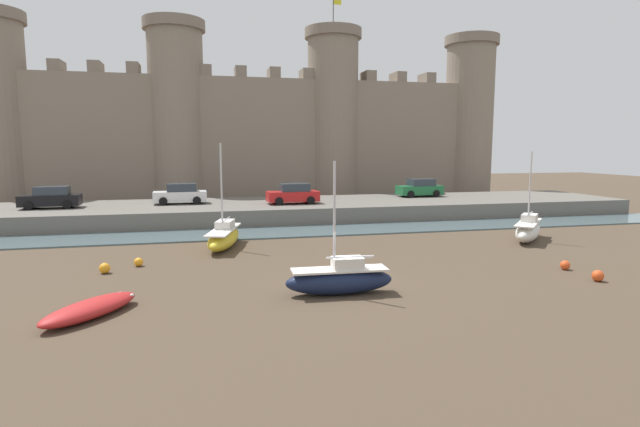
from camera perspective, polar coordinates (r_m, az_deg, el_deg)
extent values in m
plane|color=#4C3D2D|center=(20.99, 2.99, -8.42)|extent=(160.00, 160.00, 0.00)
cube|color=slate|center=(34.17, -3.47, -2.09)|extent=(80.00, 4.50, 0.10)
cube|color=#666059|center=(41.17, -5.18, 0.38)|extent=(60.06, 10.00, 1.29)
cube|color=gray|center=(52.66, -7.08, 8.15)|extent=(48.06, 2.80, 12.71)
cylinder|color=gray|center=(52.48, -15.99, 10.28)|extent=(5.31, 5.31, 17.04)
cylinder|color=#796B5D|center=(53.71, -16.36, 19.93)|extent=(5.95, 5.95, 1.00)
cylinder|color=gray|center=(54.17, 1.48, 10.48)|extent=(5.31, 5.31, 17.04)
cylinder|color=#796B5D|center=(55.36, 1.52, 19.84)|extent=(5.95, 5.95, 1.00)
cylinder|color=#4C4742|center=(55.82, 1.53, 21.85)|extent=(0.10, 0.10, 3.00)
cube|color=yellow|center=(56.24, 2.01, 23.00)|extent=(0.80, 0.04, 0.50)
cylinder|color=gray|center=(60.23, 16.63, 9.87)|extent=(5.31, 5.31, 17.04)
cylinder|color=#796B5D|center=(61.31, 16.96, 18.32)|extent=(5.95, 5.95, 1.00)
cube|color=gray|center=(54.47, -27.87, 14.62)|extent=(1.10, 2.52, 1.10)
cube|color=gray|center=(53.76, -24.24, 14.93)|extent=(1.10, 2.52, 1.10)
cube|color=gray|center=(53.25, -20.52, 15.19)|extent=(1.10, 2.52, 1.10)
cube|color=gray|center=(52.88, -12.91, 15.53)|extent=(1.10, 2.52, 1.10)
cube|color=gray|center=(53.03, -9.10, 15.60)|extent=(1.10, 2.52, 1.10)
cube|color=gray|center=(53.39, -5.32, 15.60)|extent=(1.10, 2.52, 1.10)
cube|color=gray|center=(53.96, -1.60, 15.55)|extent=(1.10, 2.52, 1.10)
cube|color=gray|center=(55.72, 5.52, 15.26)|extent=(1.10, 2.52, 1.10)
cube|color=gray|center=(56.88, 8.88, 15.05)|extent=(1.10, 2.52, 1.10)
cube|color=gray|center=(58.22, 12.10, 14.80)|extent=(1.10, 2.52, 1.10)
ellipsoid|color=red|center=(19.05, -24.77, -9.86)|extent=(3.38, 3.85, 0.59)
ellipsoid|color=#F23939|center=(19.04, -24.78, -9.69)|extent=(2.73, 3.13, 0.33)
cube|color=beige|center=(18.85, -25.46, -9.77)|extent=(0.99, 0.82, 0.06)
cube|color=beige|center=(20.00, -21.48, -8.64)|extent=(0.73, 0.65, 0.08)
ellipsoid|color=#141E3D|center=(19.90, 2.23, -7.76)|extent=(4.35, 1.38, 1.04)
cube|color=silver|center=(19.78, 2.24, -6.42)|extent=(3.83, 1.18, 0.08)
cube|color=silver|center=(19.79, 3.16, -5.65)|extent=(1.24, 0.83, 0.44)
cylinder|color=silver|center=(19.33, 1.65, -0.25)|extent=(0.10, 0.10, 4.23)
cylinder|color=silver|center=(19.77, 3.47, -4.98)|extent=(1.94, 0.16, 0.08)
ellipsoid|color=silver|center=(33.62, 22.67, -1.89)|extent=(4.38, 4.59, 1.18)
cube|color=silver|center=(33.54, 22.72, -0.96)|extent=(3.83, 4.01, 0.08)
cube|color=silver|center=(33.88, 22.82, -0.44)|extent=(1.58, 1.61, 0.44)
cylinder|color=silver|center=(33.05, 22.86, 2.78)|extent=(0.10, 0.10, 4.35)
cylinder|color=silver|center=(33.97, 22.87, -0.03)|extent=(1.60, 1.72, 0.08)
ellipsoid|color=yellow|center=(29.38, -10.93, -2.81)|extent=(2.69, 5.67, 1.10)
cube|color=silver|center=(29.29, -10.96, -1.83)|extent=(2.32, 4.98, 0.08)
cube|color=silver|center=(29.65, -10.81, -1.20)|extent=(1.25, 1.71, 0.44)
cylinder|color=silver|center=(28.73, -11.20, 3.01)|extent=(0.10, 0.10, 4.93)
cylinder|color=silver|center=(29.75, -10.76, -0.73)|extent=(0.68, 2.42, 0.08)
sphere|color=#E04C1E|center=(24.91, 29.17, -6.23)|extent=(0.50, 0.50, 0.50)
sphere|color=orange|center=(25.16, -23.39, -5.76)|extent=(0.49, 0.49, 0.49)
sphere|color=#E04C1E|center=(26.50, 26.21, -5.32)|extent=(0.45, 0.45, 0.45)
sphere|color=orange|center=(26.03, -20.03, -5.23)|extent=(0.43, 0.43, 0.43)
cube|color=black|center=(41.97, -28.44, 1.34)|extent=(4.17, 1.87, 0.80)
cube|color=#2D3842|center=(41.88, -28.30, 2.30)|extent=(2.32, 1.59, 0.64)
cylinder|color=black|center=(41.48, -30.38, 0.77)|extent=(0.65, 0.21, 0.64)
cylinder|color=black|center=(43.12, -29.82, 1.02)|extent=(0.65, 0.21, 0.64)
cylinder|color=black|center=(40.90, -26.94, 0.90)|extent=(0.65, 0.21, 0.64)
cylinder|color=black|center=(42.56, -26.50, 1.16)|extent=(0.65, 0.21, 0.64)
cube|color=#1E6638|center=(46.66, 11.30, 2.65)|extent=(4.17, 1.87, 0.80)
cube|color=#2D3842|center=(46.67, 11.49, 3.51)|extent=(2.32, 1.59, 0.64)
cylinder|color=black|center=(45.36, 10.34, 2.18)|extent=(0.65, 0.21, 0.64)
cylinder|color=black|center=(46.89, 9.43, 2.37)|extent=(0.65, 0.21, 0.64)
cylinder|color=black|center=(46.52, 13.16, 2.24)|extent=(0.65, 0.21, 0.64)
cylinder|color=black|center=(48.02, 12.19, 2.43)|extent=(0.65, 0.21, 0.64)
cube|color=silver|center=(41.39, -15.71, 1.90)|extent=(4.17, 1.87, 0.80)
cube|color=#2D3842|center=(41.33, -15.53, 2.88)|extent=(2.32, 1.59, 0.64)
cylinder|color=black|center=(40.59, -17.48, 1.33)|extent=(0.65, 0.21, 0.64)
cylinder|color=black|center=(42.28, -17.41, 1.57)|extent=(0.65, 0.21, 0.64)
cylinder|color=black|center=(40.58, -13.90, 1.46)|extent=(0.65, 0.21, 0.64)
cylinder|color=black|center=(42.28, -13.97, 1.69)|extent=(0.65, 0.21, 0.64)
cube|color=red|center=(39.98, -3.13, 1.98)|extent=(4.17, 1.87, 0.80)
cube|color=#2D3842|center=(39.95, -2.93, 2.99)|extent=(2.32, 1.59, 0.64)
cylinder|color=black|center=(38.93, -4.69, 1.40)|extent=(0.65, 0.21, 0.64)
cylinder|color=black|center=(40.59, -5.14, 1.65)|extent=(0.65, 0.21, 0.64)
cylinder|color=black|center=(39.48, -1.06, 1.52)|extent=(0.65, 0.21, 0.64)
cylinder|color=black|center=(41.12, -1.66, 1.76)|extent=(0.65, 0.21, 0.64)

